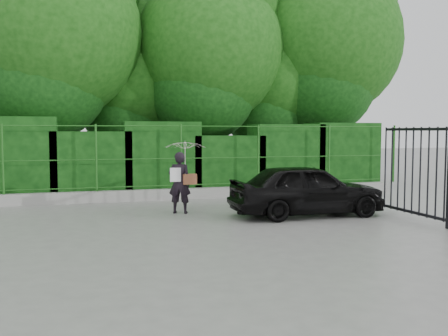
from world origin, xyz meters
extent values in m
plane|color=gray|center=(0.00, 0.00, 0.00)|extent=(80.00, 80.00, 0.00)
cube|color=#9E9E99|center=(0.00, 4.50, 0.15)|extent=(14.00, 0.25, 0.30)
cylinder|color=#1F5B19|center=(-4.20, 4.50, 1.20)|extent=(0.06, 0.06, 1.80)
cylinder|color=#1F5B19|center=(-1.90, 4.50, 1.20)|extent=(0.06, 0.06, 1.80)
cylinder|color=#1F5B19|center=(0.40, 4.50, 1.20)|extent=(0.06, 0.06, 1.80)
cylinder|color=#1F5B19|center=(2.70, 4.50, 1.20)|extent=(0.06, 0.06, 1.80)
cylinder|color=#1F5B19|center=(5.00, 4.50, 1.20)|extent=(0.06, 0.06, 1.80)
cylinder|color=#1F5B19|center=(7.30, 4.50, 1.20)|extent=(0.06, 0.06, 1.80)
cylinder|color=#1F5B19|center=(0.00, 4.50, 0.40)|extent=(13.60, 0.03, 0.03)
cylinder|color=#1F5B19|center=(0.00, 4.50, 1.15)|extent=(13.60, 0.03, 0.03)
cylinder|color=#1F5B19|center=(0.00, 4.50, 2.05)|extent=(13.60, 0.03, 0.03)
cube|color=black|center=(-4.00, 5.50, 1.15)|extent=(2.20, 1.20, 2.30)
cube|color=black|center=(-2.00, 5.50, 0.95)|extent=(2.20, 1.20, 1.91)
cube|color=black|center=(0.00, 5.50, 1.09)|extent=(2.20, 1.20, 2.19)
cube|color=black|center=(2.00, 5.50, 0.89)|extent=(2.20, 1.20, 1.78)
cube|color=black|center=(4.00, 5.50, 1.06)|extent=(2.20, 1.20, 2.13)
cube|color=black|center=(6.00, 5.50, 1.09)|extent=(2.20, 1.20, 2.18)
cylinder|color=black|center=(-3.00, 7.20, 2.25)|extent=(0.36, 0.36, 4.50)
sphere|color=#14470F|center=(-3.00, 7.20, 4.95)|extent=(5.40, 5.40, 5.40)
cylinder|color=black|center=(-0.50, 8.50, 1.62)|extent=(0.36, 0.36, 3.25)
sphere|color=#14470F|center=(-0.50, 8.50, 3.58)|extent=(3.90, 3.90, 3.90)
cylinder|color=black|center=(2.00, 7.50, 2.12)|extent=(0.36, 0.36, 4.25)
sphere|color=#14470F|center=(2.00, 7.50, 4.68)|extent=(5.10, 5.10, 5.10)
cylinder|color=black|center=(4.50, 8.20, 1.75)|extent=(0.36, 0.36, 3.50)
sphere|color=#14470F|center=(4.50, 8.20, 3.85)|extent=(4.20, 4.20, 4.20)
cylinder|color=black|center=(6.50, 7.80, 2.38)|extent=(0.36, 0.36, 4.75)
sphere|color=#14470F|center=(6.50, 7.80, 5.23)|extent=(5.70, 5.70, 5.70)
cube|color=black|center=(4.60, -0.05, 0.15)|extent=(0.05, 2.00, 0.06)
cube|color=black|center=(4.60, -0.05, 1.95)|extent=(0.05, 2.00, 0.06)
cylinder|color=black|center=(4.60, -1.00, 1.05)|extent=(0.04, 0.04, 1.90)
cylinder|color=black|center=(4.60, -0.75, 1.05)|extent=(0.04, 0.04, 1.90)
cylinder|color=black|center=(4.60, -0.50, 1.05)|extent=(0.04, 0.04, 1.90)
cylinder|color=black|center=(4.60, -0.25, 1.05)|extent=(0.04, 0.04, 1.90)
cylinder|color=black|center=(4.60, 0.00, 1.05)|extent=(0.04, 0.04, 1.90)
cylinder|color=black|center=(4.60, 0.25, 1.05)|extent=(0.04, 0.04, 1.90)
cylinder|color=black|center=(4.60, 0.50, 1.05)|extent=(0.04, 0.04, 1.90)
cylinder|color=black|center=(4.60, 0.75, 1.05)|extent=(0.04, 0.04, 1.90)
cylinder|color=black|center=(4.60, 1.00, 1.05)|extent=(0.04, 0.04, 1.90)
imported|color=black|center=(-0.12, 2.14, 0.72)|extent=(0.61, 0.52, 1.44)
imported|color=white|center=(0.03, 2.19, 1.27)|extent=(0.94, 0.96, 0.86)
cube|color=brown|center=(0.10, 2.06, 0.80)|extent=(0.32, 0.15, 0.24)
cube|color=white|center=(-0.24, 2.02, 0.91)|extent=(0.25, 0.02, 0.32)
imported|color=black|center=(2.58, 1.02, 0.59)|extent=(3.51, 1.44, 1.19)
camera|label=1|loc=(-2.38, -9.18, 1.90)|focal=40.00mm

